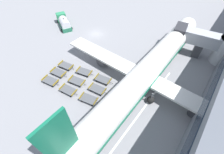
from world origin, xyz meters
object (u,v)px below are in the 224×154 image
Objects in this scene: baggage_dolly_row_mid_a_col_c at (97,89)px; baggage_dolly_row_mid_b_col_b at (84,72)px; baggage_dolly_row_mid_b_col_c at (103,79)px; baggage_dolly_row_near_col_a at (50,81)px; baggage_dolly_row_near_col_c at (89,99)px; airplane at (148,71)px; fuel_tanker_primary at (64,23)px; baggage_dolly_row_mid_a_col_a at (59,73)px; baggage_dolly_row_near_col_b at (68,90)px; baggage_dolly_row_mid_a_col_b at (77,81)px; baggage_dolly_row_mid_b_col_a at (66,66)px.

baggage_dolly_row_mid_a_col_c is 1.00× the size of baggage_dolly_row_mid_b_col_b.
baggage_dolly_row_mid_b_col_c is (4.52, 0.80, 0.00)m from baggage_dolly_row_mid_b_col_b.
baggage_dolly_row_near_col_c is (9.02, 1.63, 0.00)m from baggage_dolly_row_near_col_a.
airplane is 5.33× the size of fuel_tanker_primary.
fuel_tanker_primary is 26.58m from baggage_dolly_row_mid_a_col_c.
baggage_dolly_row_mid_b_col_b is at bearing -153.57° from airplane.
baggage_dolly_row_mid_a_col_c is at bearing 10.98° from baggage_dolly_row_mid_a_col_a.
fuel_tanker_primary reaches higher than baggage_dolly_row_near_col_c.
baggage_dolly_row_near_col_b is 1.00× the size of baggage_dolly_row_mid_a_col_b.
baggage_dolly_row_near_col_a is at bearing -153.96° from baggage_dolly_row_mid_a_col_c.
baggage_dolly_row_mid_a_col_b and baggage_dolly_row_mid_b_col_b have the same top height.
baggage_dolly_row_near_col_a is at bearing -120.06° from baggage_dolly_row_mid_b_col_b.
baggage_dolly_row_mid_a_col_a is (-0.61, 2.45, 0.00)m from baggage_dolly_row_near_col_a.
baggage_dolly_row_mid_a_col_a is (14.46, -13.63, -0.84)m from fuel_tanker_primary.
baggage_dolly_row_mid_a_col_a and baggage_dolly_row_mid_a_col_c have the same top height.
baggage_dolly_row_near_col_c is 1.00× the size of baggage_dolly_row_mid_a_col_a.
baggage_dolly_row_near_col_b is 5.50m from baggage_dolly_row_mid_a_col_a.
baggage_dolly_row_near_col_c is at bearing 12.18° from baggage_dolly_row_near_col_b.
fuel_tanker_primary is at bearing 149.02° from baggage_dolly_row_near_col_c.
baggage_dolly_row_mid_a_col_c is (-6.07, -7.35, -2.94)m from airplane.
baggage_dolly_row_mid_a_col_b is (4.79, 0.79, 0.00)m from baggage_dolly_row_mid_a_col_a.
baggage_dolly_row_mid_a_col_c is at bearing -129.56° from airplane.
airplane is 11.51× the size of baggage_dolly_row_near_col_b.
baggage_dolly_row_mid_a_col_a is at bearing -43.32° from fuel_tanker_primary.
baggage_dolly_row_mid_a_col_b is at bearing -33.72° from fuel_tanker_primary.
fuel_tanker_primary is 23.16m from baggage_dolly_row_mid_a_col_b.
baggage_dolly_row_mid_b_col_a is at bearing -167.68° from baggage_dolly_row_mid_b_col_c.
fuel_tanker_primary is 2.16× the size of baggage_dolly_row_near_col_a.
baggage_dolly_row_mid_a_col_a is 4.86m from baggage_dolly_row_mid_a_col_b.
fuel_tanker_primary is at bearing 146.28° from baggage_dolly_row_mid_a_col_b.
airplane reaches higher than fuel_tanker_primary.
baggage_dolly_row_mid_a_col_c is at bearing -73.36° from baggage_dolly_row_mid_b_col_c.
fuel_tanker_primary is at bearing 158.01° from baggage_dolly_row_mid_b_col_c.
baggage_dolly_row_near_col_a and baggage_dolly_row_mid_b_col_b have the same top height.
fuel_tanker_primary is (-29.87, 4.47, -2.11)m from airplane.
baggage_dolly_row_mid_a_col_c is at bearing -26.42° from fuel_tanker_primary.
baggage_dolly_row_near_col_c and baggage_dolly_row_mid_a_col_b have the same top height.
baggage_dolly_row_near_col_a and baggage_dolly_row_mid_a_col_a have the same top height.
baggage_dolly_row_mid_b_col_b is (4.07, 3.53, 0.00)m from baggage_dolly_row_mid_a_col_a.
baggage_dolly_row_mid_a_col_b is at bearing -75.21° from baggage_dolly_row_mid_b_col_b.
airplane is 13.84m from baggage_dolly_row_mid_a_col_b.
baggage_dolly_row_near_col_c is 1.00× the size of baggage_dolly_row_mid_b_col_c.
airplane is at bearing 26.43° from baggage_dolly_row_mid_b_col_b.
baggage_dolly_row_mid_b_col_a and baggage_dolly_row_mid_b_col_b have the same top height.
fuel_tanker_primary is 18.03m from baggage_dolly_row_mid_b_col_a.
airplane is at bearing 59.91° from baggage_dolly_row_near_col_c.
baggage_dolly_row_mid_b_col_b is at bearing 40.94° from baggage_dolly_row_mid_a_col_a.
baggage_dolly_row_mid_a_col_b is 5.19m from baggage_dolly_row_mid_b_col_c.
baggage_dolly_row_near_col_c is 10.53m from baggage_dolly_row_mid_b_col_a.
baggage_dolly_row_mid_b_col_c is (7.98, 6.78, 0.00)m from baggage_dolly_row_near_col_a.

